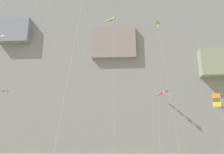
{
  "coord_description": "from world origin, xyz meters",
  "views": [
    {
      "loc": [
        2.43,
        -9.82,
        3.6
      ],
      "look_at": [
        0.78,
        21.3,
        12.15
      ],
      "focal_mm": 35.57,
      "sensor_mm": 36.0,
      "label": 1
    }
  ],
  "objects_px": {
    "kite_box_front_field": "(216,100)",
    "kite_delta_high_left": "(156,29)",
    "kite_windsock_low_right": "(161,94)",
    "kite_windsock_upper_mid": "(111,20)"
  },
  "relations": [
    {
      "from": "kite_windsock_upper_mid",
      "to": "kite_windsock_low_right",
      "type": "bearing_deg",
      "value": 15.15
    },
    {
      "from": "kite_box_front_field",
      "to": "kite_delta_high_left",
      "type": "relative_size",
      "value": 0.35
    },
    {
      "from": "kite_box_front_field",
      "to": "kite_windsock_low_right",
      "type": "xyz_separation_m",
      "value": [
        -6.0,
        14.26,
        3.89
      ]
    },
    {
      "from": "kite_delta_high_left",
      "to": "kite_windsock_low_right",
      "type": "bearing_deg",
      "value": 66.15
    },
    {
      "from": "kite_windsock_low_right",
      "to": "kite_delta_high_left",
      "type": "relative_size",
      "value": 0.46
    },
    {
      "from": "kite_windsock_upper_mid",
      "to": "kite_delta_high_left",
      "type": "xyz_separation_m",
      "value": [
        10.36,
        2.1,
        -1.4
      ]
    },
    {
      "from": "kite_windsock_low_right",
      "to": "kite_delta_high_left",
      "type": "height_order",
      "value": "kite_delta_high_left"
    },
    {
      "from": "kite_box_front_field",
      "to": "kite_windsock_upper_mid",
      "type": "relative_size",
      "value": 0.33
    },
    {
      "from": "kite_windsock_upper_mid",
      "to": "kite_windsock_low_right",
      "type": "distance_m",
      "value": 20.18
    },
    {
      "from": "kite_box_front_field",
      "to": "kite_delta_high_left",
      "type": "bearing_deg",
      "value": 115.28
    }
  ]
}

